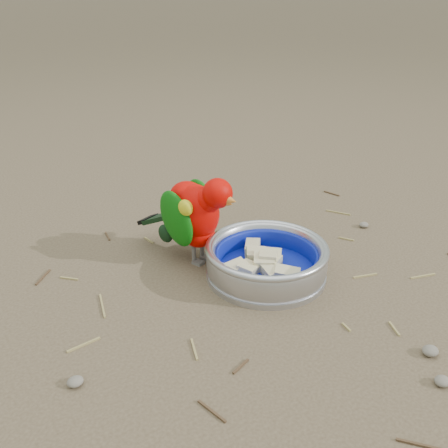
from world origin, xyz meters
TOP-DOWN VIEW (x-y plane):
  - ground at (0.00, 0.00)m, footprint 60.00×60.00m
  - food_bowl at (0.04, 0.08)m, footprint 0.21×0.21m
  - bowl_wall at (0.04, 0.08)m, footprint 0.21×0.21m
  - fruit_wedges at (0.04, 0.08)m, footprint 0.13×0.13m
  - lory_parrot at (-0.03, 0.21)m, footprint 0.16×0.22m
  - ground_debris at (-0.00, 0.05)m, footprint 0.90×0.80m

SIDE VIEW (x-z plane):
  - ground at x=0.00m, z-range 0.00..0.00m
  - ground_debris at x=0.00m, z-range 0.00..0.01m
  - food_bowl at x=0.04m, z-range 0.00..0.02m
  - fruit_wedges at x=0.04m, z-range 0.02..0.05m
  - bowl_wall at x=0.04m, z-range 0.02..0.06m
  - lory_parrot at x=-0.03m, z-range 0.00..0.17m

